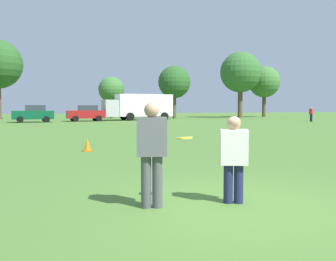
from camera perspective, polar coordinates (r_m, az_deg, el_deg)
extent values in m
plane|color=#47702D|center=(6.43, 9.02, -11.00)|extent=(183.79, 183.79, 0.00)
cylinder|color=#4C4C51|center=(6.11, -3.32, -7.73)|extent=(0.16, 0.16, 0.83)
cylinder|color=#4C4C51|center=(6.11, -1.60, -7.71)|extent=(0.16, 0.16, 0.83)
cube|color=#595960|center=(6.01, -2.48, -0.92)|extent=(0.53, 0.39, 0.62)
sphere|color=tan|center=(5.99, -2.49, 3.09)|extent=(0.24, 0.24, 0.24)
cylinder|color=#1E234C|center=(6.51, 10.57, -7.90)|extent=(0.16, 0.16, 0.65)
cylinder|color=#1E234C|center=(6.49, 9.04, -7.92)|extent=(0.16, 0.16, 0.65)
cube|color=silver|center=(6.41, 9.86, -2.47)|extent=(0.52, 0.42, 0.59)
sphere|color=tan|center=(6.38, 9.90, 1.12)|extent=(0.23, 0.23, 0.23)
cylinder|color=yellow|center=(6.45, 2.51, -1.14)|extent=(0.27, 0.27, 0.06)
cube|color=#D8590C|center=(14.17, -12.02, -3.00)|extent=(0.32, 0.32, 0.03)
cone|color=orange|center=(14.15, -12.03, -2.03)|extent=(0.24, 0.24, 0.45)
cube|color=#0C4C2D|center=(42.74, -19.67, 2.22)|extent=(4.28, 1.99, 0.90)
cube|color=#2D333D|center=(42.75, -19.36, 3.19)|extent=(2.07, 1.73, 0.64)
cylinder|color=black|center=(41.69, -21.36, 1.54)|extent=(0.67, 0.25, 0.66)
cylinder|color=black|center=(43.69, -21.44, 1.62)|extent=(0.67, 0.25, 0.66)
cylinder|color=black|center=(41.86, -17.79, 1.62)|extent=(0.67, 0.25, 0.66)
cylinder|color=black|center=(43.84, -18.04, 1.69)|extent=(0.67, 0.25, 0.66)
cube|color=maroon|center=(44.45, -12.28, 2.39)|extent=(4.28, 1.99, 0.90)
cube|color=#2D333D|center=(44.49, -11.98, 3.32)|extent=(2.07, 1.73, 0.64)
cylinder|color=black|center=(43.24, -13.72, 1.74)|extent=(0.67, 0.25, 0.66)
cylinder|color=black|center=(45.22, -14.13, 1.81)|extent=(0.67, 0.25, 0.66)
cylinder|color=black|center=(43.75, -10.35, 1.80)|extent=(0.67, 0.25, 0.66)
cylinder|color=black|center=(45.70, -10.91, 1.87)|extent=(0.67, 0.25, 0.66)
cube|color=white|center=(47.18, -3.64, 3.80)|extent=(6.91, 2.82, 2.70)
cube|color=#B2B2B7|center=(45.95, -8.59, 3.34)|extent=(1.91, 2.38, 2.00)
cylinder|color=black|center=(45.19, -5.70, 2.09)|extent=(0.97, 0.32, 0.96)
cylinder|color=black|center=(47.82, -6.68, 2.16)|extent=(0.97, 0.32, 0.96)
cylinder|color=black|center=(46.71, -0.51, 2.15)|extent=(0.97, 0.32, 0.96)
cylinder|color=black|center=(49.25, -1.74, 2.22)|extent=(0.97, 0.32, 0.96)
cylinder|color=#1E234C|center=(44.84, 20.81, 1.78)|extent=(0.15, 0.15, 0.82)
cylinder|color=#1E234C|center=(44.96, 20.65, 1.78)|extent=(0.15, 0.15, 0.82)
cube|color=red|center=(44.89, 20.75, 2.67)|extent=(0.28, 0.46, 0.58)
sphere|color=tan|center=(44.88, 20.76, 3.18)|extent=(0.22, 0.22, 0.22)
cylinder|color=brown|center=(54.56, -8.50, 3.15)|extent=(0.43, 0.43, 2.55)
sphere|color=#3D7033|center=(54.62, -8.53, 6.11)|extent=(3.65, 3.65, 3.65)
cylinder|color=brown|center=(53.76, 0.95, 3.53)|extent=(0.53, 0.53, 3.20)
sphere|color=#285623|center=(53.87, 0.96, 7.29)|extent=(4.57, 4.57, 4.57)
cylinder|color=brown|center=(59.05, 10.79, 4.00)|extent=(0.72, 0.72, 4.31)
sphere|color=#33662D|center=(59.28, 10.84, 8.62)|extent=(6.15, 6.15, 6.15)
cylinder|color=brown|center=(64.21, 14.23, 3.59)|extent=(0.60, 0.60, 3.58)
sphere|color=#3D7033|center=(64.34, 14.29, 7.12)|extent=(5.11, 5.11, 5.11)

